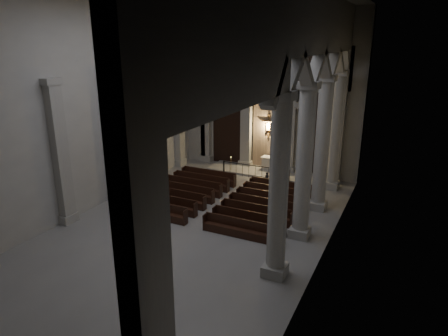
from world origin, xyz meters
name	(u,v)px	position (x,y,z in m)	size (l,w,h in m)	color
room	(191,88)	(0.00, 0.00, 7.60)	(24.00, 24.10, 12.00)	gray
sanctuary_wall	(269,85)	(0.00, 11.54, 6.62)	(14.00, 0.77, 12.00)	#A6A39B
right_arcade	(308,86)	(5.50, 1.33, 7.83)	(1.00, 24.00, 12.00)	#A6A39B
left_pilasters	(131,134)	(-6.75, 3.50, 3.91)	(0.60, 13.00, 8.03)	#A6A39B
sanctuary_step	(262,172)	(0.00, 10.60, 0.07)	(8.50, 2.60, 0.15)	#A6A39B
altar	(274,164)	(0.78, 11.17, 0.67)	(2.03, 0.81, 1.03)	beige
altar_rail	(255,170)	(0.00, 9.09, 0.69)	(5.27, 0.09, 1.04)	black
candle_stand_left	(231,168)	(-2.30, 9.76, 0.33)	(0.21, 0.21, 1.22)	olive
candle_stand_right	(296,181)	(3.14, 8.90, 0.38)	(0.23, 0.23, 1.39)	olive
pews	(222,201)	(0.00, 3.45, 0.31)	(9.63, 7.09, 0.94)	black
worshipper	(267,180)	(1.41, 7.77, 0.53)	(0.39, 0.26, 1.07)	black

